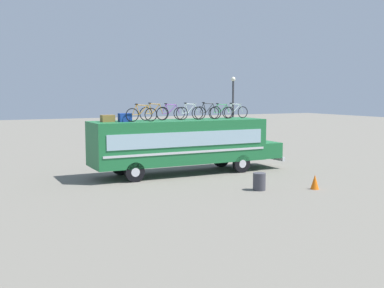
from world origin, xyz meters
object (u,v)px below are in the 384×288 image
object	(u,v)px
rooftop_bicycle_4	(190,113)
traffic_cone	(315,182)
bus	(183,142)
rooftop_bicycle_1	(142,114)
rooftop_bicycle_5	(208,112)
luggage_bag_1	(108,118)
street_lamp	(233,110)
rooftop_bicycle_6	(221,112)
rooftop_bicycle_2	(154,113)
luggage_bag_2	(125,118)
rooftop_bicycle_7	(235,112)
trash_bin	(259,182)
rooftop_bicycle_3	(171,113)

from	to	relation	value
rooftop_bicycle_4	traffic_cone	xyz separation A→B (m)	(3.19, -6.57, -3.01)
bus	rooftop_bicycle_1	distance (m)	3.06
rooftop_bicycle_5	luggage_bag_1	bearing A→B (deg)	177.98
rooftop_bicycle_4	rooftop_bicycle_1	bearing A→B (deg)	-171.74
luggage_bag_1	traffic_cone	size ratio (longest dim) A/B	0.97
luggage_bag_1	street_lamp	world-z (taller)	street_lamp
rooftop_bicycle_4	rooftop_bicycle_6	world-z (taller)	rooftop_bicycle_4
luggage_bag_1	rooftop_bicycle_5	xyz separation A→B (m)	(5.69, -0.20, 0.22)
luggage_bag_1	rooftop_bicycle_2	distance (m)	2.60
rooftop_bicycle_5	rooftop_bicycle_6	xyz separation A→B (m)	(1.03, 0.26, -0.03)
luggage_bag_2	street_lamp	distance (m)	10.99
traffic_cone	rooftop_bicycle_1	bearing A→B (deg)	135.07
luggage_bag_1	rooftop_bicycle_7	xyz separation A→B (m)	(7.68, 0.13, 0.20)
trash_bin	bus	bearing A→B (deg)	101.75
luggage_bag_2	rooftop_bicycle_4	size ratio (longest dim) A/B	0.38
rooftop_bicycle_3	bus	bearing A→B (deg)	-37.65
luggage_bag_2	rooftop_bicycle_7	world-z (taller)	rooftop_bicycle_7
trash_bin	rooftop_bicycle_7	bearing A→B (deg)	68.42
rooftop_bicycle_3	rooftop_bicycle_5	bearing A→B (deg)	-12.52
bus	luggage_bag_1	bearing A→B (deg)	177.55
bus	traffic_cone	bearing A→B (deg)	-61.36
rooftop_bicycle_5	street_lamp	world-z (taller)	street_lamp
luggage_bag_2	rooftop_bicycle_3	world-z (taller)	rooftop_bicycle_3
rooftop_bicycle_7	rooftop_bicycle_4	bearing A→B (deg)	-174.66
street_lamp	rooftop_bicycle_1	bearing A→B (deg)	-148.04
luggage_bag_2	rooftop_bicycle_1	world-z (taller)	rooftop_bicycle_1
street_lamp	traffic_cone	bearing A→B (deg)	-103.17
rooftop_bicycle_4	luggage_bag_2	bearing A→B (deg)	-178.46
traffic_cone	street_lamp	world-z (taller)	street_lamp
bus	rooftop_bicycle_2	xyz separation A→B (m)	(-1.60, 0.27, 1.61)
rooftop_bicycle_5	rooftop_bicycle_6	size ratio (longest dim) A/B	1.02
rooftop_bicycle_3	luggage_bag_2	bearing A→B (deg)	-169.38
luggage_bag_2	rooftop_bicycle_6	xyz separation A→B (m)	(5.89, 0.32, 0.16)
luggage_bag_2	traffic_cone	xyz separation A→B (m)	(6.94, -6.47, -2.83)
bus	rooftop_bicycle_5	bearing A→B (deg)	-0.80
rooftop_bicycle_1	rooftop_bicycle_3	size ratio (longest dim) A/B	1.00
luggage_bag_1	rooftop_bicycle_1	world-z (taller)	rooftop_bicycle_1
rooftop_bicycle_4	rooftop_bicycle_5	world-z (taller)	rooftop_bicycle_5
rooftop_bicycle_2	rooftop_bicycle_5	distance (m)	3.12
trash_bin	street_lamp	xyz separation A→B (m)	(5.15, 10.72, 2.84)
bus	street_lamp	distance (m)	8.27
luggage_bag_1	rooftop_bicycle_1	size ratio (longest dim) A/B	0.38
rooftop_bicycle_5	rooftop_bicycle_6	bearing A→B (deg)	14.18
rooftop_bicycle_4	rooftop_bicycle_7	xyz separation A→B (m)	(3.10, 0.29, -0.02)
rooftop_bicycle_6	luggage_bag_2	bearing A→B (deg)	-176.84
luggage_bag_1	rooftop_bicycle_4	size ratio (longest dim) A/B	0.39
luggage_bag_2	trash_bin	bearing A→B (deg)	-50.60
rooftop_bicycle_3	rooftop_bicycle_7	distance (m)	4.06
rooftop_bicycle_5	trash_bin	xyz separation A→B (m)	(-0.34, -5.57, -2.96)
rooftop_bicycle_2	bus	bearing A→B (deg)	-9.49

